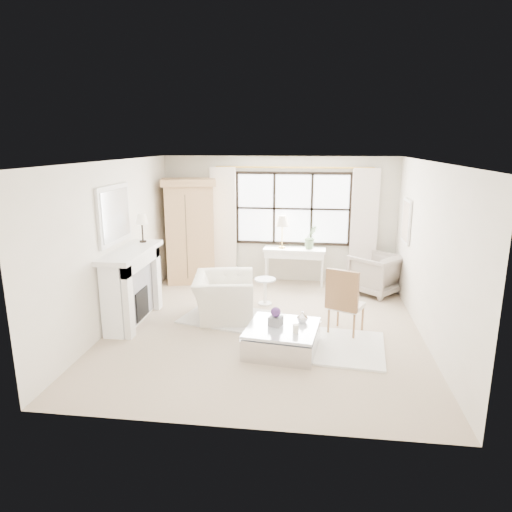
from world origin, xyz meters
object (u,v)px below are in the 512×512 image
(club_armchair, at_px, (224,297))
(console_table, at_px, (294,266))
(coffee_table, at_px, (282,339))
(armoire, at_px, (190,230))

(club_armchair, bearing_deg, console_table, -37.29)
(console_table, distance_m, coffee_table, 3.26)
(armoire, height_order, console_table, armoire)
(console_table, xyz_separation_m, club_armchair, (-1.12, -2.04, -0.03))
(armoire, distance_m, coffee_table, 4.01)
(club_armchair, bearing_deg, coffee_table, -146.04)
(coffee_table, bearing_deg, club_armchair, 139.65)
(console_table, xyz_separation_m, coffee_table, (-0.02, -3.25, -0.22))
(console_table, distance_m, club_armchair, 2.33)
(club_armchair, relative_size, coffee_table, 1.03)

